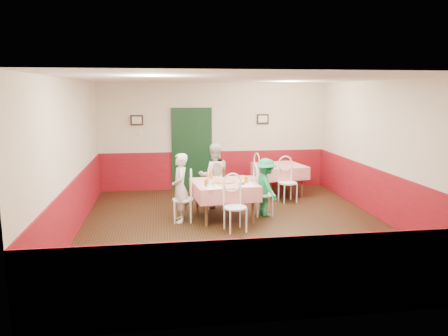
{
  "coord_description": "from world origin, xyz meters",
  "views": [
    {
      "loc": [
        -1.41,
        -7.95,
        2.58
      ],
      "look_at": [
        -0.16,
        0.63,
        1.05
      ],
      "focal_mm": 35.0,
      "sensor_mm": 36.0,
      "label": 1
    }
  ],
  "objects": [
    {
      "name": "pizza",
      "position": [
        -0.15,
        0.61,
        0.77
      ],
      "size": [
        0.44,
        0.44,
        0.03
      ],
      "primitive_type": "cylinder",
      "rotation": [
        0.0,
        0.0,
        0.1
      ],
      "color": "#B74723",
      "rests_on": "main_table"
    },
    {
      "name": "front_wall",
      "position": [
        0.0,
        -3.5,
        1.4
      ],
      "size": [
        6.0,
        0.1,
        2.8
      ],
      "primitive_type": "cube",
      "color": "beige",
      "rests_on": "ground"
    },
    {
      "name": "wainscot_left",
      "position": [
        -2.98,
        0.0,
        0.5
      ],
      "size": [
        0.03,
        7.0,
        1.0
      ],
      "primitive_type": "cube",
      "color": "maroon",
      "rests_on": "ground"
    },
    {
      "name": "glass_c",
      "position": [
        -0.37,
        1.03,
        0.82
      ],
      "size": [
        0.07,
        0.07,
        0.13
      ],
      "primitive_type": "cylinder",
      "rotation": [
        0.0,
        0.0,
        0.1
      ],
      "color": "#BF7219",
      "rests_on": "main_table"
    },
    {
      "name": "menu_left",
      "position": [
        -0.45,
        0.17,
        0.76
      ],
      "size": [
        0.39,
        0.46,
        0.0
      ],
      "primitive_type": "cube",
      "rotation": [
        0.0,
        0.0,
        0.24
      ],
      "color": "white",
      "rests_on": "main_table"
    },
    {
      "name": "diner_right",
      "position": [
        0.74,
        0.73,
        0.61
      ],
      "size": [
        0.63,
        0.87,
        1.21
      ],
      "primitive_type": "imported",
      "rotation": [
        0.0,
        0.0,
        1.82
      ],
      "color": "gray",
      "rests_on": "ground"
    },
    {
      "name": "shaker_a",
      "position": [
        -0.53,
        0.18,
        0.81
      ],
      "size": [
        0.04,
        0.04,
        0.09
      ],
      "primitive_type": "cylinder",
      "rotation": [
        0.0,
        0.0,
        0.1
      ],
      "color": "silver",
      "rests_on": "main_table"
    },
    {
      "name": "plate_left",
      "position": [
        -0.59,
        0.57,
        0.77
      ],
      "size": [
        0.27,
        0.27,
        0.01
      ],
      "primitive_type": "cylinder",
      "rotation": [
        0.0,
        0.0,
        0.1
      ],
      "color": "white",
      "rests_on": "main_table"
    },
    {
      "name": "chair_right",
      "position": [
        0.69,
        0.72,
        0.45
      ],
      "size": [
        0.43,
        0.43,
        0.9
      ],
      "primitive_type": null,
      "rotation": [
        0.0,
        0.0,
        1.58
      ],
      "color": "white",
      "rests_on": "ground"
    },
    {
      "name": "beer_bottle",
      "position": [
        -0.1,
        1.07,
        0.87
      ],
      "size": [
        0.07,
        0.07,
        0.22
      ],
      "primitive_type": "cylinder",
      "rotation": [
        0.0,
        0.0,
        0.1
      ],
      "color": "#381C0A",
      "rests_on": "main_table"
    },
    {
      "name": "second_table",
      "position": [
        1.53,
        2.52,
        0.38
      ],
      "size": [
        1.28,
        1.28,
        0.77
      ],
      "primitive_type": "cube",
      "rotation": [
        0.0,
        0.0,
        0.16
      ],
      "color": "red",
      "rests_on": "ground"
    },
    {
      "name": "glass_a",
      "position": [
        -0.55,
        0.35,
        0.82
      ],
      "size": [
        0.08,
        0.08,
        0.13
      ],
      "primitive_type": "cylinder",
      "rotation": [
        0.0,
        0.0,
        0.1
      ],
      "color": "#BF7219",
      "rests_on": "main_table"
    },
    {
      "name": "ceiling",
      "position": [
        0.0,
        0.0,
        2.8
      ],
      "size": [
        7.0,
        7.0,
        0.0
      ],
      "primitive_type": "plane",
      "color": "white",
      "rests_on": "back_wall"
    },
    {
      "name": "picture_left",
      "position": [
        -2.0,
        3.45,
        1.85
      ],
      "size": [
        0.32,
        0.03,
        0.26
      ],
      "primitive_type": "cube",
      "color": "black",
      "rests_on": "back_wall"
    },
    {
      "name": "chair_far",
      "position": [
        -0.25,
        1.48,
        0.45
      ],
      "size": [
        0.45,
        0.45,
        0.9
      ],
      "primitive_type": null,
      "rotation": [
        0.0,
        0.0,
        3.21
      ],
      "color": "white",
      "rests_on": "ground"
    },
    {
      "name": "picture_right",
      "position": [
        1.3,
        3.45,
        1.85
      ],
      "size": [
        0.32,
        0.03,
        0.26
      ],
      "primitive_type": "cube",
      "color": "black",
      "rests_on": "back_wall"
    },
    {
      "name": "left_wall",
      "position": [
        -3.0,
        0.0,
        1.4
      ],
      "size": [
        0.1,
        7.0,
        2.8
      ],
      "primitive_type": "cube",
      "color": "beige",
      "rests_on": "ground"
    },
    {
      "name": "glass_b",
      "position": [
        0.26,
        0.46,
        0.83
      ],
      "size": [
        0.08,
        0.08,
        0.13
      ],
      "primitive_type": "cylinder",
      "rotation": [
        0.0,
        0.0,
        0.1
      ],
      "color": "#BF7219",
      "rests_on": "main_table"
    },
    {
      "name": "chair_left",
      "position": [
        -1.0,
        0.55,
        0.45
      ],
      "size": [
        0.46,
        0.46,
        0.9
      ],
      "primitive_type": null,
      "rotation": [
        0.0,
        0.0,
        -1.67
      ],
      "color": "white",
      "rests_on": "ground"
    },
    {
      "name": "chair_second_b",
      "position": [
        1.53,
        1.77,
        0.45
      ],
      "size": [
        0.48,
        0.48,
        0.9
      ],
      "primitive_type": null,
      "rotation": [
        0.0,
        0.0,
        0.16
      ],
      "color": "white",
      "rests_on": "ground"
    },
    {
      "name": "wainscot_right",
      "position": [
        2.98,
        0.0,
        0.5
      ],
      "size": [
        0.03,
        7.0,
        1.0
      ],
      "primitive_type": "cube",
      "color": "maroon",
      "rests_on": "ground"
    },
    {
      "name": "chair_second_a",
      "position": [
        0.78,
        2.52,
        0.45
      ],
      "size": [
        0.48,
        0.48,
        0.9
      ],
      "primitive_type": null,
      "rotation": [
        0.0,
        0.0,
        -1.42
      ],
      "color": "white",
      "rests_on": "ground"
    },
    {
      "name": "shaker_b",
      "position": [
        -0.45,
        0.13,
        0.81
      ],
      "size": [
        0.04,
        0.04,
        0.09
      ],
      "primitive_type": "cylinder",
      "rotation": [
        0.0,
        0.0,
        0.1
      ],
      "color": "silver",
      "rests_on": "main_table"
    },
    {
      "name": "wainscot_front",
      "position": [
        0.0,
        -3.48,
        0.5
      ],
      "size": [
        6.0,
        0.03,
        1.0
      ],
      "primitive_type": "cube",
      "color": "maroon",
      "rests_on": "ground"
    },
    {
      "name": "floor",
      "position": [
        0.0,
        0.0,
        0.0
      ],
      "size": [
        7.0,
        7.0,
        0.0
      ],
      "primitive_type": "plane",
      "color": "black",
      "rests_on": "ground"
    },
    {
      "name": "plate_right",
      "position": [
        0.26,
        0.66,
        0.77
      ],
      "size": [
        0.27,
        0.27,
        0.01
      ],
      "primitive_type": "cylinder",
      "rotation": [
        0.0,
        0.0,
        0.1
      ],
      "color": "white",
      "rests_on": "main_table"
    },
    {
      "name": "wallet",
      "position": [
        0.16,
        0.35,
        0.77
      ],
      "size": [
        0.12,
        0.1,
        0.02
      ],
      "primitive_type": "cube",
      "rotation": [
        0.0,
        0.0,
        0.1
      ],
      "color": "black",
      "rests_on": "main_table"
    },
    {
      "name": "shaker_c",
      "position": [
        -0.58,
        0.22,
        0.81
      ],
      "size": [
        0.04,
        0.04,
        0.09
      ],
      "primitive_type": "cylinder",
      "rotation": [
        0.0,
        0.0,
        0.1
      ],
      "color": "#B23319",
      "rests_on": "main_table"
    },
    {
      "name": "plate_far",
      "position": [
        -0.17,
        1.03,
        0.77
      ],
      "size": [
        0.27,
        0.27,
        0.01
      ],
      "primitive_type": "cylinder",
      "rotation": [
        0.0,
        0.0,
        0.1
      ],
      "color": "white",
      "rests_on": "main_table"
    },
    {
      "name": "wainscot_back",
      "position": [
        0.0,
        3.48,
        0.5
      ],
      "size": [
        6.0,
        0.03,
        1.0
      ],
      "primitive_type": "cube",
      "color": "maroon",
      "rests_on": "ground"
    },
    {
      "name": "menu_right",
      "position": [
        0.24,
        0.3,
        0.76
      ],
      "size": [
        0.34,
        0.43,
        0.0
      ],
      "primitive_type": "cube",
      "rotation": [
        0.0,
        0.0,
        -0.11
      ],
      "color": "white",
      "rests_on": "main_table"
    },
    {
      "name": "main_table",
      "position": [
        -0.16,
        0.63,
        0.38
      ],
      "size": [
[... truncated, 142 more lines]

